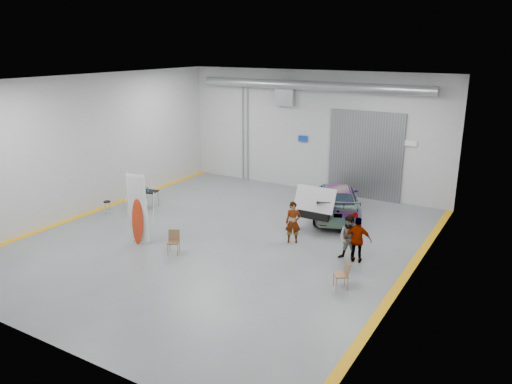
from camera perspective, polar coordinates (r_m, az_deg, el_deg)
The scene contains 13 objects.
ground at distance 19.30m, azimuth -3.73°, elevation -5.40°, with size 16.00×16.00×0.00m, color slate.
room_shell at distance 19.89m, azimuth 0.26°, elevation 7.52°, with size 14.02×16.18×6.01m.
sedan_car at distance 21.90m, azimuth 9.09°, elevation -0.89°, with size 2.00×4.91×1.42m, color silver.
person_a at distance 18.75m, azimuth 4.26°, elevation -3.48°, with size 0.58×0.38×1.59m, color #996853.
person_b at distance 17.47m, azimuth 10.64°, elevation -5.22°, with size 0.79×0.61×1.62m, color #446D7D.
person_c at distance 17.42m, azimuth 11.56°, elevation -5.38°, with size 0.93×0.38×1.61m, color brown.
surfboard_display at distance 19.01m, azimuth -13.49°, elevation -2.49°, with size 0.80×0.32×2.84m.
folding_chair_near at distance 18.14m, azimuth -9.38°, elevation -6.19°, with size 0.54×0.58×0.85m.
folding_chair_far at distance 15.73m, azimuth 9.66°, elevation -9.90°, with size 0.56×0.66×0.87m.
shop_stool at distance 22.76m, azimuth -16.61°, elevation -1.77°, with size 0.32×0.32×0.63m.
work_table at distance 23.45m, azimuth -12.72°, elevation 0.19°, with size 1.29×0.81×0.98m.
office_chair at distance 22.73m, azimuth -13.17°, elevation -1.06°, with size 0.59×0.62×1.11m.
trunk_lid at distance 19.74m, azimuth 6.79°, elevation -0.53°, with size 1.66×1.01×0.04m, color silver.
Camera 1 is at (10.19, -14.70, 7.24)m, focal length 35.00 mm.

